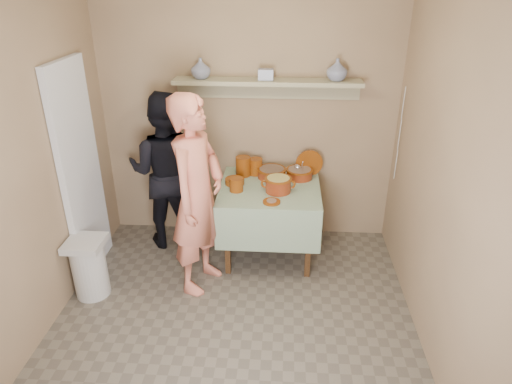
# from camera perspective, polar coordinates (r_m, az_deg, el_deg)

# --- Properties ---
(ground) EXTENTS (3.50, 3.50, 0.00)m
(ground) POSITION_cam_1_polar(r_m,az_deg,el_deg) (3.82, -3.15, -17.94)
(ground) COLOR #63594E
(ground) RESTS_ON ground
(tile_panel) EXTENTS (0.06, 0.70, 2.00)m
(tile_panel) POSITION_cam_1_polar(r_m,az_deg,el_deg) (4.44, -21.06, 2.30)
(tile_panel) COLOR silver
(tile_panel) RESTS_ON ground
(plate_stack_a) EXTENTS (0.15, 0.15, 0.20)m
(plate_stack_a) POSITION_cam_1_polar(r_m,az_deg,el_deg) (4.64, -1.61, 3.23)
(plate_stack_a) COLOR #6A2B07
(plate_stack_a) RESTS_ON serving_table
(plate_stack_b) EXTENTS (0.14, 0.14, 0.17)m
(plate_stack_b) POSITION_cam_1_polar(r_m,az_deg,el_deg) (4.67, -0.04, 3.20)
(plate_stack_b) COLOR #6A2B07
(plate_stack_b) RESTS_ON serving_table
(bowl_stack) EXTENTS (0.13, 0.13, 0.13)m
(bowl_stack) POSITION_cam_1_polar(r_m,az_deg,el_deg) (4.32, -2.48, 0.94)
(bowl_stack) COLOR #6A2B07
(bowl_stack) RESTS_ON serving_table
(empty_bowl) EXTENTS (0.19, 0.19, 0.06)m
(empty_bowl) POSITION_cam_1_polar(r_m,az_deg,el_deg) (4.48, -2.68, 1.36)
(empty_bowl) COLOR #6A2B07
(empty_bowl) RESTS_ON serving_table
(propped_lid) EXTENTS (0.28, 0.08, 0.28)m
(propped_lid) POSITION_cam_1_polar(r_m,az_deg,el_deg) (4.69, 6.66, 3.56)
(propped_lid) COLOR #6A2B07
(propped_lid) RESTS_ON serving_table
(vase_right) EXTENTS (0.24, 0.24, 0.20)m
(vase_right) POSITION_cam_1_polar(r_m,az_deg,el_deg) (4.46, 10.10, 14.82)
(vase_right) COLOR navy
(vase_right) RESTS_ON wall_shelf
(vase_left) EXTENTS (0.26, 0.26, 0.19)m
(vase_left) POSITION_cam_1_polar(r_m,az_deg,el_deg) (4.51, -6.93, 15.09)
(vase_left) COLOR navy
(vase_left) RESTS_ON wall_shelf
(ceramic_box) EXTENTS (0.14, 0.10, 0.10)m
(ceramic_box) POSITION_cam_1_polar(r_m,az_deg,el_deg) (4.44, 1.24, 14.47)
(ceramic_box) COLOR navy
(ceramic_box) RESTS_ON wall_shelf
(person_cook) EXTENTS (0.61, 0.76, 1.80)m
(person_cook) POSITION_cam_1_polar(r_m,az_deg,el_deg) (3.96, -7.33, -0.50)
(person_cook) COLOR #E17861
(person_cook) RESTS_ON ground
(person_helper) EXTENTS (0.83, 0.67, 1.64)m
(person_helper) POSITION_cam_1_polar(r_m,az_deg,el_deg) (4.72, -11.09, 2.57)
(person_helper) COLOR black
(person_helper) RESTS_ON ground
(room_shell) EXTENTS (3.04, 3.54, 2.62)m
(room_shell) POSITION_cam_1_polar(r_m,az_deg,el_deg) (2.95, -3.90, 5.36)
(room_shell) COLOR #9C7E5F
(room_shell) RESTS_ON ground
(serving_table) EXTENTS (0.97, 0.97, 0.76)m
(serving_table) POSITION_cam_1_polar(r_m,az_deg,el_deg) (4.49, 1.72, -0.66)
(serving_table) COLOR #4C2D16
(serving_table) RESTS_ON ground
(cazuela_meat_a) EXTENTS (0.30, 0.30, 0.10)m
(cazuela_meat_a) POSITION_cam_1_polar(r_m,az_deg,el_deg) (4.61, 1.97, 2.50)
(cazuela_meat_a) COLOR maroon
(cazuela_meat_a) RESTS_ON serving_table
(cazuela_meat_b) EXTENTS (0.28, 0.28, 0.10)m
(cazuela_meat_b) POSITION_cam_1_polar(r_m,az_deg,el_deg) (4.61, 5.46, 2.43)
(cazuela_meat_b) COLOR maroon
(cazuela_meat_b) RESTS_ON serving_table
(ladle) EXTENTS (0.08, 0.26, 0.19)m
(ladle) POSITION_cam_1_polar(r_m,az_deg,el_deg) (4.61, 5.26, 3.12)
(ladle) COLOR silver
(ladle) RESTS_ON cazuela_meat_b
(cazuela_rice) EXTENTS (0.33, 0.25, 0.14)m
(cazuela_rice) POSITION_cam_1_polar(r_m,az_deg,el_deg) (4.30, 2.79, 1.08)
(cazuela_rice) COLOR maroon
(cazuela_rice) RESTS_ON serving_table
(front_plate) EXTENTS (0.16, 0.16, 0.03)m
(front_plate) POSITION_cam_1_polar(r_m,az_deg,el_deg) (4.12, 1.96, -1.20)
(front_plate) COLOR #6A2B07
(front_plate) RESTS_ON serving_table
(wall_shelf) EXTENTS (1.80, 0.25, 0.21)m
(wall_shelf) POSITION_cam_1_polar(r_m,az_deg,el_deg) (4.50, 1.44, 13.37)
(wall_shelf) COLOR tan
(wall_shelf) RESTS_ON room_shell
(trash_bin) EXTENTS (0.32, 0.32, 0.56)m
(trash_bin) POSITION_cam_1_polar(r_m,az_deg,el_deg) (4.35, -20.11, -8.81)
(trash_bin) COLOR silver
(trash_bin) RESTS_ON ground
(electrical_cord) EXTENTS (0.01, 0.05, 0.90)m
(electrical_cord) POSITION_cam_1_polar(r_m,az_deg,el_deg) (4.57, 17.51, 6.88)
(electrical_cord) COLOR silver
(electrical_cord) RESTS_ON wall_shelf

